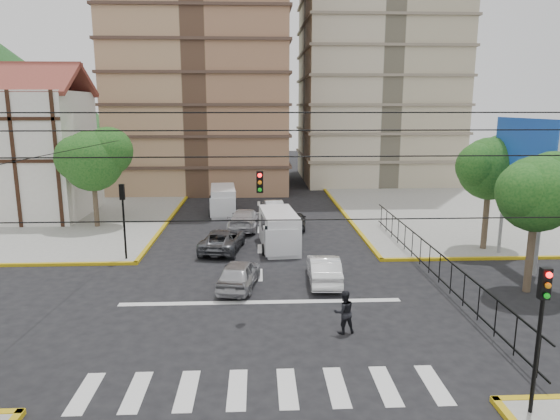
{
  "coord_description": "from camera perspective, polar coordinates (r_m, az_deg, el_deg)",
  "views": [
    {
      "loc": [
        -0.09,
        -20.48,
        8.9
      ],
      "look_at": [
        0.97,
        2.88,
        4.0
      ],
      "focal_mm": 32.0,
      "sensor_mm": 36.0,
      "label": 1
    }
  ],
  "objects": [
    {
      "name": "pedestrian_crosswalk",
      "position": [
        20.34,
        7.32,
        -11.48
      ],
      "size": [
        0.97,
        0.83,
        1.77
      ],
      "primitive_type": "imported",
      "rotation": [
        0.0,
        0.0,
        3.34
      ],
      "color": "black",
      "rests_on": "ground"
    },
    {
      "name": "van_right_lane",
      "position": [
        31.43,
        -0.1,
        -2.47
      ],
      "size": [
        2.51,
        5.34,
        2.33
      ],
      "rotation": [
        0.0,
        0.0,
        0.1
      ],
      "color": "silver",
      "rests_on": "ground"
    },
    {
      "name": "car_silver_rear_left",
      "position": [
        36.71,
        -4.02,
        -1.03
      ],
      "size": [
        2.69,
        5.35,
        1.49
      ],
      "primitive_type": "imported",
      "rotation": [
        0.0,
        0.0,
        3.02
      ],
      "color": "silver",
      "rests_on": "ground"
    },
    {
      "name": "tree_park_c",
      "position": [
        32.92,
        23.01,
        4.68
      ],
      "size": [
        4.65,
        3.8,
        7.25
      ],
      "color": "#473828",
      "rests_on": "ground"
    },
    {
      "name": "car_grey_mid_left",
      "position": [
        31.43,
        -6.58,
        -3.4
      ],
      "size": [
        2.95,
        5.2,
        1.37
      ],
      "primitive_type": "imported",
      "rotation": [
        0.0,
        0.0,
        3.0
      ],
      "color": "#515358",
      "rests_on": "ground"
    },
    {
      "name": "tree_tudor",
      "position": [
        38.54,
        -20.53,
        5.61
      ],
      "size": [
        5.39,
        4.4,
        7.43
      ],
      "color": "#473828",
      "rests_on": "ground"
    },
    {
      "name": "sidewalk_ne",
      "position": [
        46.05,
        23.33,
        -0.19
      ],
      "size": [
        26.0,
        26.0,
        0.15
      ],
      "primitive_type": "cube",
      "color": "gray",
      "rests_on": "ground"
    },
    {
      "name": "stop_line",
      "position": [
        23.44,
        -2.22,
        -10.48
      ],
      "size": [
        13.0,
        0.4,
        0.01
      ],
      "primitive_type": "cube",
      "color": "silver",
      "rests_on": "ground"
    },
    {
      "name": "van_left_lane",
      "position": [
        41.85,
        -6.54,
        1.01
      ],
      "size": [
        2.33,
        5.12,
        2.24
      ],
      "rotation": [
        0.0,
        0.0,
        0.08
      ],
      "color": "silver",
      "rests_on": "ground"
    },
    {
      "name": "car_darkgrey_mid_right",
      "position": [
        36.78,
        1.8,
        -1.17
      ],
      "size": [
        1.83,
        3.79,
        1.25
      ],
      "primitive_type": "imported",
      "rotation": [
        0.0,
        0.0,
        3.04
      ],
      "color": "#29292C",
      "rests_on": "ground"
    },
    {
      "name": "tree_park_a",
      "position": [
        26.36,
        27.44,
        2.01
      ],
      "size": [
        4.41,
        3.6,
        6.83
      ],
      "color": "#473828",
      "rests_on": "ground"
    },
    {
      "name": "car_silver_front_left",
      "position": [
        25.06,
        -4.73,
        -7.28
      ],
      "size": [
        2.37,
        4.4,
        1.42
      ],
      "primitive_type": "imported",
      "rotation": [
        0.0,
        0.0,
        2.97
      ],
      "color": "#A7A7AC",
      "rests_on": "ground"
    },
    {
      "name": "sidewalk_nw",
      "position": [
        45.97,
        -28.2,
        -0.66
      ],
      "size": [
        26.0,
        26.0,
        0.15
      ],
      "primitive_type": "cube",
      "color": "gray",
      "rests_on": "ground"
    },
    {
      "name": "car_white_front_right",
      "position": [
        25.76,
        5.03,
        -6.74
      ],
      "size": [
        1.67,
        4.38,
        1.43
      ],
      "primitive_type": "imported",
      "rotation": [
        0.0,
        0.0,
        3.1
      ],
      "color": "white",
      "rests_on": "ground"
    },
    {
      "name": "tudor_building",
      "position": [
        44.83,
        -27.69,
        5.82
      ],
      "size": [
        10.8,
        8.05,
        12.23
      ],
      "color": "silver",
      "rests_on": "ground"
    },
    {
      "name": "park_fence",
      "position": [
        28.04,
        16.6,
        -7.19
      ],
      "size": [
        0.1,
        22.5,
        1.66
      ],
      "primitive_type": null,
      "color": "black",
      "rests_on": "ground"
    },
    {
      "name": "car_white_rear_right",
      "position": [
        40.98,
        -0.8,
        0.26
      ],
      "size": [
        1.84,
        4.24,
        1.36
      ],
      "primitive_type": "imported",
      "rotation": [
        0.0,
        0.0,
        3.24
      ],
      "color": "silver",
      "rests_on": "ground"
    },
    {
      "name": "traffic_light_se",
      "position": [
        16.02,
        27.66,
        -10.77
      ],
      "size": [
        0.28,
        0.22,
        4.4
      ],
      "color": "black",
      "rests_on": "ground"
    },
    {
      "name": "billboard",
      "position": [
        30.35,
        26.16,
        5.14
      ],
      "size": [
        0.36,
        6.2,
        8.1
      ],
      "color": "slate",
      "rests_on": "ground"
    },
    {
      "name": "traffic_light_hanging",
      "position": [
        18.69,
        -2.29,
        2.59
      ],
      "size": [
        18.0,
        9.12,
        0.92
      ],
      "color": "black",
      "rests_on": "ground"
    },
    {
      "name": "crosswalk_stripes",
      "position": [
        17.0,
        -2.03,
        -19.73
      ],
      "size": [
        12.0,
        2.4,
        0.01
      ],
      "primitive_type": "cube",
      "color": "silver",
      "rests_on": "ground"
    },
    {
      "name": "ground",
      "position": [
        22.33,
        -2.2,
        -11.66
      ],
      "size": [
        160.0,
        160.0,
        0.0
      ],
      "primitive_type": "plane",
      "color": "black",
      "rests_on": "ground"
    },
    {
      "name": "traffic_light_nw",
      "position": [
        29.88,
        -17.5,
        0.11
      ],
      "size": [
        0.28,
        0.22,
        4.4
      ],
      "color": "black",
      "rests_on": "ground"
    }
  ]
}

